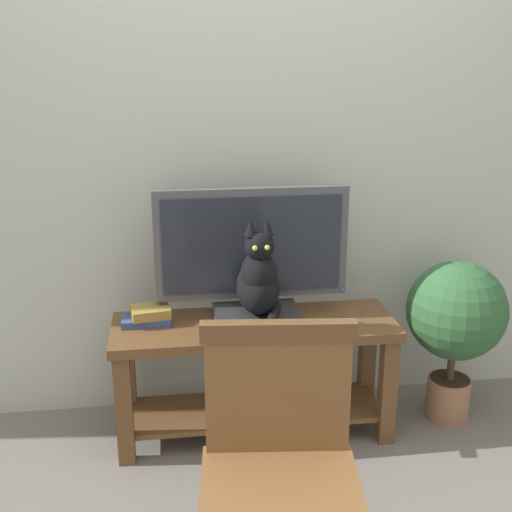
{
  "coord_description": "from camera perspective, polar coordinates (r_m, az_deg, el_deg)",
  "views": [
    {
      "loc": [
        -0.37,
        -2.12,
        1.72
      ],
      "look_at": [
        -0.01,
        0.48,
        0.87
      ],
      "focal_mm": 46.26,
      "sensor_mm": 36.0,
      "label": 1
    }
  ],
  "objects": [
    {
      "name": "tv",
      "position": [
        2.89,
        -0.37,
        0.59
      ],
      "size": [
        0.85,
        0.2,
        0.59
      ],
      "color": "#4C4C51",
      "rests_on": "tv_stand"
    },
    {
      "name": "potted_plant",
      "position": [
        3.19,
        16.89,
        -5.16
      ],
      "size": [
        0.46,
        0.46,
        0.78
      ],
      "color": "#9E6B4C",
      "rests_on": "ground"
    },
    {
      "name": "back_wall",
      "position": [
        3.08,
        -0.97,
        11.86
      ],
      "size": [
        7.0,
        0.12,
        2.8
      ],
      "primitive_type": "cube",
      "color": "#B7BCB2",
      "rests_on": "ground"
    },
    {
      "name": "ground_plane",
      "position": [
        2.76,
        1.64,
        -20.76
      ],
      "size": [
        12.0,
        12.0,
        0.0
      ],
      "primitive_type": "plane",
      "color": "slate"
    },
    {
      "name": "tv_stand",
      "position": [
        3.0,
        -0.13,
        -8.9
      ],
      "size": [
        1.25,
        0.41,
        0.55
      ],
      "color": "brown",
      "rests_on": "ground"
    },
    {
      "name": "wooden_chair",
      "position": [
        2.01,
        2.08,
        -17.2
      ],
      "size": [
        0.51,
        0.51,
        0.95
      ],
      "color": "brown",
      "rests_on": "ground"
    },
    {
      "name": "cat",
      "position": [
        2.78,
        0.19,
        -2.02
      ],
      "size": [
        0.2,
        0.34,
        0.43
      ],
      "color": "black",
      "rests_on": "media_box"
    },
    {
      "name": "book_stack",
      "position": [
        2.94,
        -9.29,
        -5.11
      ],
      "size": [
        0.22,
        0.16,
        0.07
      ],
      "color": "#33477A",
      "rests_on": "tv_stand"
    },
    {
      "name": "media_box",
      "position": [
        2.86,
        0.12,
        -5.5
      ],
      "size": [
        0.36,
        0.29,
        0.07
      ],
      "color": "#2D2D30",
      "rests_on": "tv_stand"
    }
  ]
}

